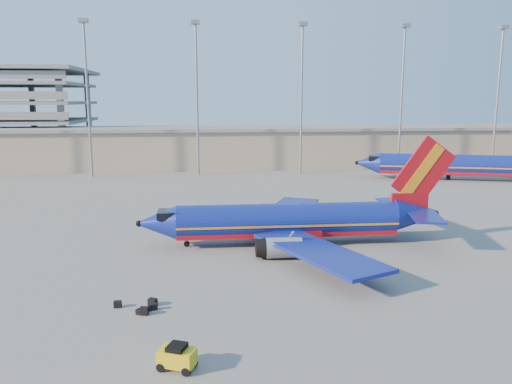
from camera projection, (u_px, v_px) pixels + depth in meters
ground at (244, 239)px, 52.04m from camera, size 220.00×220.00×0.00m
terminal_building at (268, 146)px, 109.01m from camera, size 122.00×16.00×8.50m
light_mast_row at (250, 82)px, 94.35m from camera, size 101.60×1.60×28.65m
aircraft_main at (295, 221)px, 49.82m from camera, size 31.89×30.71×10.81m
aircraft_second at (455, 165)px, 89.72m from camera, size 34.90×17.55×12.13m
baggage_tug at (177, 356)px, 26.68m from camera, size 2.25×1.84×1.40m
luggage_pile at (143, 307)px, 34.31m from camera, size 3.09×2.15×0.55m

